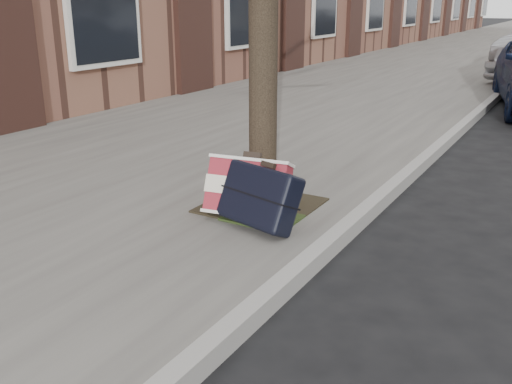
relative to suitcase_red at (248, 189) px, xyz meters
The scene contains 5 objects.
ground 2.18m from the suitcase_red, 24.86° to the right, with size 120.00×120.00×0.00m, color black.
near_sidewalk 14.21m from the suitcase_red, 97.08° to the left, with size 5.00×70.00×0.12m, color slate.
dirt_patch 0.38m from the suitcase_red, 99.82° to the left, with size 0.85×0.85×0.01m, color black.
suitcase_red is the anchor object (origin of this frame).
suitcase_navy 0.19m from the suitcase_red, 32.56° to the right, with size 0.62×0.20×0.44m, color black.
Camera 1 is at (0.18, -2.63, 1.73)m, focal length 40.00 mm.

